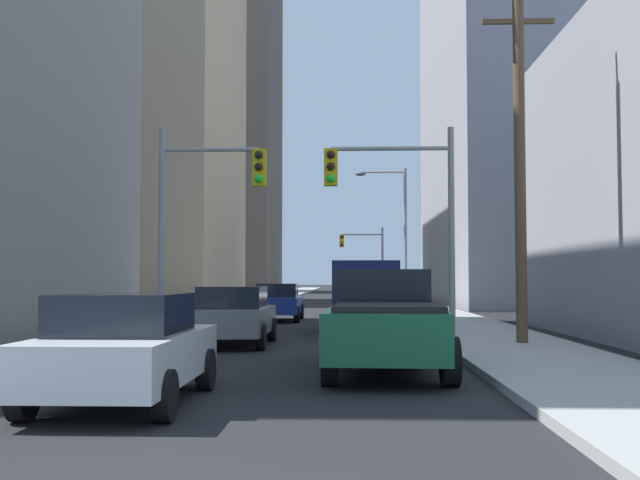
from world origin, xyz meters
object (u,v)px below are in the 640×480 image
object	(u,v)px
traffic_signal_near_right	(396,196)
traffic_signal_far_right	(364,251)
pickup_truck_green	(384,321)
sedan_grey	(233,315)
cargo_van_navy	(363,292)
sedan_white	(125,348)
traffic_signal_near_left	(206,198)
sedan_blue	(278,302)

from	to	relation	value
traffic_signal_near_right	traffic_signal_far_right	world-z (taller)	same
pickup_truck_green	sedan_grey	distance (m)	6.63
traffic_signal_near_right	traffic_signal_far_right	bearing A→B (deg)	90.01
sedan_grey	traffic_signal_near_right	world-z (taller)	traffic_signal_near_right
cargo_van_navy	traffic_signal_far_right	world-z (taller)	traffic_signal_far_right
sedan_white	traffic_signal_near_left	world-z (taller)	traffic_signal_near_left
sedan_blue	traffic_signal_near_left	size ratio (longest dim) A/B	0.70
sedan_white	traffic_signal_far_right	size ratio (longest dim) A/B	0.70
sedan_blue	traffic_signal_near_right	world-z (taller)	traffic_signal_near_right
cargo_van_navy	sedan_grey	world-z (taller)	cargo_van_navy
cargo_van_navy	traffic_signal_near_right	size ratio (longest dim) A/B	0.87
sedan_white	traffic_signal_far_right	world-z (taller)	traffic_signal_far_right
cargo_van_navy	traffic_signal_near_left	xyz separation A→B (m)	(-4.53, -3.48, 2.72)
sedan_grey	traffic_signal_near_right	distance (m)	5.71
sedan_white	sedan_blue	size ratio (longest dim) A/B	1.00
cargo_van_navy	sedan_grey	xyz separation A→B (m)	(-3.47, -5.28, -0.52)
traffic_signal_far_right	sedan_blue	bearing A→B (deg)	-97.22
pickup_truck_green	traffic_signal_near_right	size ratio (longest dim) A/B	0.91
pickup_truck_green	sedan_white	world-z (taller)	pickup_truck_green
pickup_truck_green	traffic_signal_near_left	bearing A→B (deg)	122.62
cargo_van_navy	sedan_white	distance (m)	15.03
traffic_signal_far_right	pickup_truck_green	bearing A→B (deg)	-90.78
pickup_truck_green	traffic_signal_near_left	world-z (taller)	traffic_signal_near_left
pickup_truck_green	traffic_signal_far_right	bearing A→B (deg)	89.22
pickup_truck_green	cargo_van_navy	distance (m)	10.82
sedan_white	traffic_signal_near_right	xyz separation A→B (m)	(4.43, 11.11, 3.27)
cargo_van_navy	sedan_white	bearing A→B (deg)	-103.76
pickup_truck_green	traffic_signal_far_right	size ratio (longest dim) A/B	0.91
traffic_signal_near_right	traffic_signal_far_right	distance (m)	42.84
pickup_truck_green	traffic_signal_near_right	bearing A→B (deg)	84.63
sedan_blue	traffic_signal_near_right	bearing A→B (deg)	-66.40
pickup_truck_green	traffic_signal_far_right	world-z (taller)	traffic_signal_far_right
sedan_grey	traffic_signal_far_right	bearing A→B (deg)	84.48
pickup_truck_green	sedan_grey	bearing A→B (deg)	123.26
sedan_white	traffic_signal_far_right	xyz separation A→B (m)	(4.42, 53.95, 3.27)
pickup_truck_green	sedan_blue	distance (m)	17.34
sedan_grey	cargo_van_navy	bearing A→B (deg)	56.69
traffic_signal_near_right	cargo_van_navy	bearing A→B (deg)	103.77
pickup_truck_green	sedan_white	xyz separation A→B (m)	(-3.74, -3.77, -0.16)
cargo_van_navy	traffic_signal_near_left	size ratio (longest dim) A/B	0.87
sedan_blue	traffic_signal_near_left	world-z (taller)	traffic_signal_near_left
traffic_signal_far_right	sedan_grey	bearing A→B (deg)	-95.52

